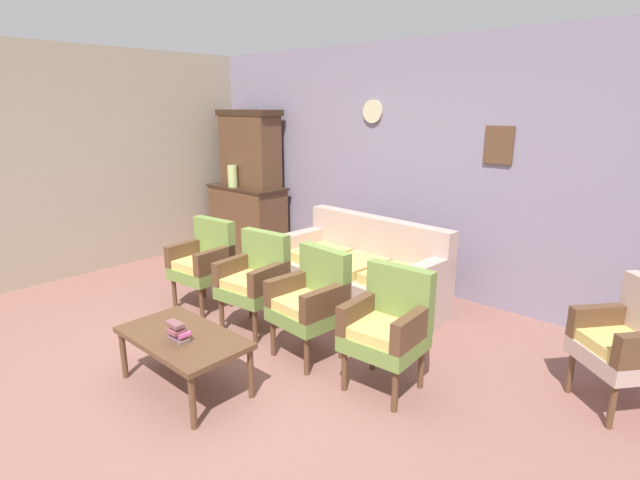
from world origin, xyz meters
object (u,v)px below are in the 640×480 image
at_px(armchair_row_middle, 311,299).
at_px(armchair_near_couch_end, 204,260).
at_px(armchair_near_cabinet, 255,277).
at_px(floral_couch, 359,276).
at_px(book_stack_on_table, 178,332).
at_px(armchair_by_doorway, 388,324).
at_px(wingback_chair_by_fireplace, 630,340).
at_px(side_cabinet, 248,218).
at_px(coffee_table, 183,341).
at_px(vase_on_cabinet, 233,176).

bearing_deg(armchair_row_middle, armchair_near_couch_end, 179.09).
distance_m(armchair_near_couch_end, armchair_near_cabinet, 0.78).
relative_size(floral_couch, book_stack_on_table, 11.89).
bearing_deg(armchair_by_doorway, wingback_chair_by_fireplace, 33.27).
xyz_separation_m(armchair_near_cabinet, armchair_by_doorway, (1.47, -0.01, 0.00)).
relative_size(armchair_by_doorway, book_stack_on_table, 5.90).
relative_size(side_cabinet, floral_couch, 0.64).
relative_size(armchair_by_doorway, coffee_table, 0.90).
relative_size(armchair_near_cabinet, armchair_by_doorway, 1.00).
height_order(armchair_near_cabinet, armchair_row_middle, same).
distance_m(side_cabinet, floral_couch, 2.50).
height_order(floral_couch, armchair_by_doorway, same).
bearing_deg(book_stack_on_table, wingback_chair_by_fireplace, 39.80).
xyz_separation_m(floral_couch, wingback_chair_by_fireplace, (2.43, -0.18, 0.17)).
bearing_deg(armchair_by_doorway, armchair_near_couch_end, -179.95).
relative_size(floral_couch, armchair_by_doorway, 2.01).
bearing_deg(armchair_near_couch_end, armchair_by_doorway, 0.05).
xyz_separation_m(vase_on_cabinet, armchair_by_doorway, (3.60, -1.44, -0.58)).
xyz_separation_m(wingback_chair_by_fireplace, book_stack_on_table, (-2.36, -1.96, -0.01)).
bearing_deg(vase_on_cabinet, book_stack_on_table, -44.33).
bearing_deg(wingback_chair_by_fireplace, armchair_row_middle, -156.44).
bearing_deg(side_cabinet, coffee_table, -47.17).
height_order(armchair_by_doorway, wingback_chair_by_fireplace, same).
relative_size(vase_on_cabinet, armchair_row_middle, 0.33).
xyz_separation_m(armchair_row_middle, wingback_chair_by_fireplace, (2.08, 0.91, 0.00)).
height_order(side_cabinet, book_stack_on_table, side_cabinet).
relative_size(vase_on_cabinet, book_stack_on_table, 1.95).
bearing_deg(armchair_near_couch_end, book_stack_on_table, -41.11).
bearing_deg(armchair_row_middle, armchair_near_cabinet, 177.58).
bearing_deg(armchair_row_middle, armchair_by_doorway, 2.02).
xyz_separation_m(floral_couch, armchair_near_couch_end, (-1.17, -1.06, 0.17)).
relative_size(vase_on_cabinet, armchair_near_cabinet, 0.33).
relative_size(armchair_near_couch_end, armchair_near_cabinet, 1.00).
bearing_deg(side_cabinet, vase_on_cabinet, -115.77).
height_order(floral_couch, book_stack_on_table, floral_couch).
distance_m(armchair_row_middle, book_stack_on_table, 1.09).
distance_m(armchair_by_doorway, coffee_table, 1.49).
bearing_deg(book_stack_on_table, armchair_by_doorway, 46.85).
height_order(side_cabinet, floral_couch, side_cabinet).
bearing_deg(floral_couch, vase_on_cabinet, 171.47).
relative_size(side_cabinet, armchair_near_couch_end, 1.28).
bearing_deg(armchair_near_cabinet, vase_on_cabinet, 146.02).
distance_m(vase_on_cabinet, floral_couch, 2.65).
bearing_deg(armchair_by_doorway, book_stack_on_table, -133.15).
bearing_deg(armchair_row_middle, book_stack_on_table, -104.78).
bearing_deg(side_cabinet, floral_couch, -12.75).
distance_m(armchair_by_doorway, wingback_chair_by_fireplace, 1.61).
distance_m(vase_on_cabinet, wingback_chair_by_fireplace, 5.01).
distance_m(floral_couch, armchair_near_couch_end, 1.59).
distance_m(vase_on_cabinet, armchair_row_middle, 3.27).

